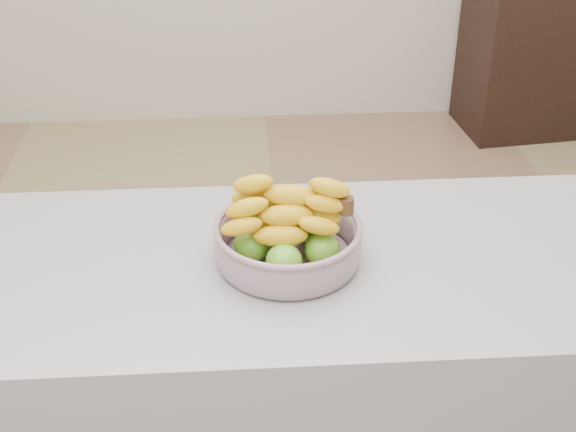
# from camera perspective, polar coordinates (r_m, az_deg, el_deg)

# --- Properties ---
(ground) EXTENTS (4.00, 4.00, 0.00)m
(ground) POSITION_cam_1_polar(r_m,az_deg,el_deg) (2.62, 0.26, -11.18)
(ground) COLOR #8E7F57
(ground) RESTS_ON ground
(counter) EXTENTS (2.00, 0.60, 0.90)m
(counter) POSITION_cam_1_polar(r_m,az_deg,el_deg) (1.84, 1.78, -14.72)
(counter) COLOR gray
(counter) RESTS_ON ground
(cabinet) EXTENTS (0.58, 0.49, 0.96)m
(cabinet) POSITION_cam_1_polar(r_m,az_deg,el_deg) (4.17, 16.60, 12.10)
(cabinet) COLOR black
(cabinet) RESTS_ON ground
(fruit_bowl) EXTENTS (0.28, 0.28, 0.16)m
(fruit_bowl) POSITION_cam_1_polar(r_m,az_deg,el_deg) (1.51, -0.01, -1.53)
(fruit_bowl) COLOR #9CA3BB
(fruit_bowl) RESTS_ON counter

